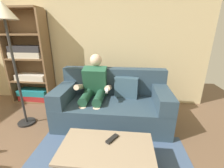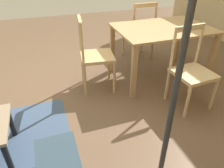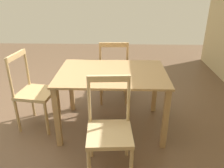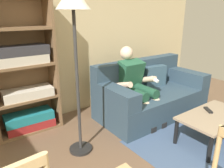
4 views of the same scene
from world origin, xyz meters
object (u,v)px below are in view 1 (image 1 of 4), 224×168
(person_lounging, at_px, (94,88))
(coffee_table, at_px, (107,151))
(couch, at_px, (113,103))
(bookshelf, at_px, (30,66))
(tv_remote, at_px, (112,139))
(floor_lamp, at_px, (5,24))

(person_lounging, xyz_separation_m, coffee_table, (0.37, -1.13, -0.25))
(couch, height_order, bookshelf, bookshelf)
(person_lounging, relative_size, bookshelf, 0.58)
(tv_remote, height_order, bookshelf, bookshelf)
(person_lounging, xyz_separation_m, floor_lamp, (-1.14, -0.30, 1.02))
(bookshelf, bearing_deg, coffee_table, -42.63)
(couch, xyz_separation_m, coffee_table, (0.04, -1.10, 0.00))
(couch, bearing_deg, tv_remote, -84.67)
(person_lounging, relative_size, coffee_table, 1.16)
(coffee_table, bearing_deg, floor_lamp, 151.08)
(person_lounging, xyz_separation_m, tv_remote, (0.41, -1.01, -0.19))
(tv_remote, relative_size, floor_lamp, 0.09)
(coffee_table, distance_m, tv_remote, 0.14)
(person_lounging, distance_m, floor_lamp, 1.56)
(person_lounging, bearing_deg, tv_remote, -67.80)
(person_lounging, distance_m, coffee_table, 1.21)
(coffee_table, height_order, bookshelf, bookshelf)
(tv_remote, distance_m, bookshelf, 2.53)
(person_lounging, bearing_deg, coffee_table, -72.02)
(floor_lamp, bearing_deg, coffee_table, -28.92)
(person_lounging, bearing_deg, bookshelf, 158.56)
(coffee_table, relative_size, tv_remote, 5.70)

